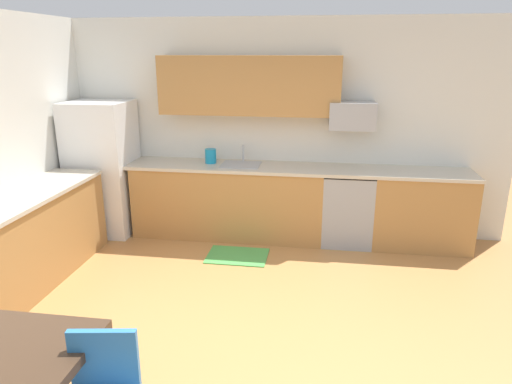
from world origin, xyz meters
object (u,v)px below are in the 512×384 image
refrigerator (103,168)px  microwave (352,116)px  kettle (211,157)px  oven_range (347,207)px

refrigerator → microwave: 3.21m
refrigerator → kettle: bearing=5.3°
microwave → kettle: bearing=-178.3°
refrigerator → oven_range: (3.13, 0.08, -0.40)m
microwave → kettle: (-1.73, -0.05, -0.55)m
kettle → refrigerator: bearing=-174.7°
oven_range → microwave: size_ratio=1.69×
refrigerator → oven_range: size_ratio=1.87×
kettle → microwave: bearing=1.7°
microwave → kettle: size_ratio=2.70×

